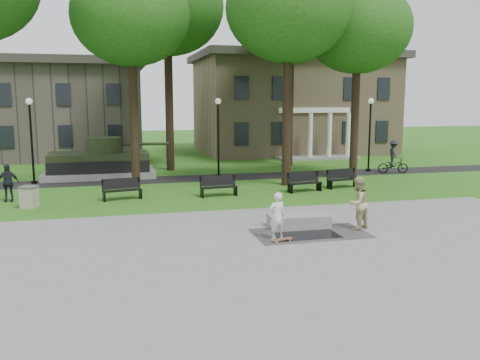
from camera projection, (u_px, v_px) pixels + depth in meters
The scene contains 26 objects.
ground at pixel (272, 226), 18.92m from camera, with size 120.00×120.00×0.00m, color #235313.
plaza at pixel (326, 268), 14.12m from camera, with size 22.00×16.00×0.02m, color gray.
footpath at pixel (211, 178), 30.41m from camera, with size 44.00×2.60×0.01m, color black.
building_right at pixel (291, 103), 45.53m from camera, with size 17.00×12.00×8.60m.
building_left at pixel (44, 112), 41.11m from camera, with size 15.00×10.00×7.20m, color #4C443D.
tree_1 at pixel (131, 16), 26.49m from camera, with size 6.20×6.20×11.63m.
tree_2 at pixel (288, 9), 26.43m from camera, with size 6.60×6.60×12.16m.
tree_3 at pixel (358, 29), 28.57m from camera, with size 6.00×6.00×11.19m.
tree_4 at pixel (167, 8), 32.13m from camera, with size 7.20×7.20×13.50m.
tree_5 at pixel (291, 25), 34.75m from camera, with size 6.40×6.40×12.44m.
lamp_left at pixel (31, 134), 27.87m from camera, with size 0.36×0.36×4.73m.
lamp_mid at pixel (218, 131), 30.38m from camera, with size 0.36×0.36×4.73m.
lamp_right at pixel (370, 128), 32.77m from camera, with size 0.36×0.36×4.73m.
tank_monument at pixel (100, 163), 30.65m from camera, with size 7.45×3.40×2.40m.
puddle at pixel (307, 235), 17.53m from camera, with size 2.20×1.20×0.00m, color black.
concrete_block at pixel (299, 221), 18.68m from camera, with size 2.20×1.00×0.45m, color gray.
skateboard at pixel (282, 240), 16.81m from camera, with size 0.78×0.20×0.07m, color brown.
skateboarder at pixel (277, 216), 16.90m from camera, with size 0.59×0.38×1.61m, color silver.
friend_watching at pixel (357, 203), 18.24m from camera, with size 0.93×0.72×1.90m, color tan.
pedestrian_walker at pixel (7, 183), 23.26m from camera, with size 1.03×0.43×1.75m, color black.
cyclist at pixel (393, 160), 32.20m from camera, with size 1.99×1.18×2.10m.
park_bench_0 at pixel (122, 189), 23.79m from camera, with size 1.85×0.88×1.00m.
park_bench_1 at pixel (218, 185), 24.66m from camera, with size 1.84×0.70×1.00m.
park_bench_2 at pixel (304, 181), 25.85m from camera, with size 1.85×0.83×1.00m.
park_bench_3 at pixel (342, 178), 26.98m from camera, with size 1.85×0.84×1.00m.
trash_bin at pixel (29, 197), 21.97m from camera, with size 0.86×0.86×0.96m.
Camera 1 is at (-5.61, -17.57, 4.67)m, focal length 38.00 mm.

